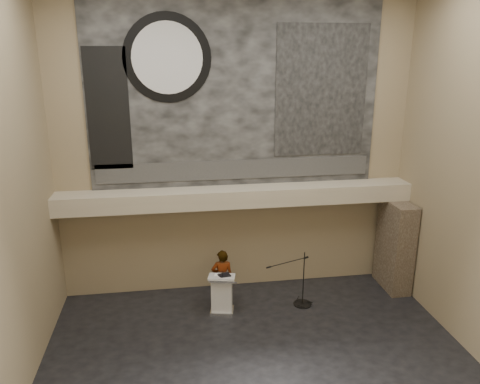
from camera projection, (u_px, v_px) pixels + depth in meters
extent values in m
plane|color=black|center=(261.00, 367.00, 10.62)|extent=(10.00, 10.00, 0.00)
cube|color=#8D7A59|center=(236.00, 148.00, 13.16)|extent=(10.00, 0.02, 8.50)
cube|color=#8D7A59|center=(330.00, 281.00, 5.60)|extent=(10.00, 0.02, 8.50)
cube|color=#8D7A59|center=(0.00, 199.00, 8.66)|extent=(0.02, 8.00, 8.50)
cube|color=tan|center=(238.00, 196.00, 13.16)|extent=(10.00, 0.80, 0.50)
cylinder|color=#B2893D|center=(181.00, 209.00, 12.97)|extent=(0.04, 0.04, 0.06)
cylinder|color=#B2893D|center=(303.00, 203.00, 13.47)|extent=(0.04, 0.04, 0.06)
cube|color=black|center=(236.00, 96.00, 12.71)|extent=(8.00, 0.05, 5.00)
cube|color=#303030|center=(236.00, 169.00, 13.27)|extent=(7.76, 0.02, 0.55)
cylinder|color=black|center=(167.00, 58.00, 12.12)|extent=(2.30, 0.02, 2.30)
cylinder|color=silver|center=(167.00, 58.00, 12.10)|extent=(1.84, 0.02, 1.84)
cube|color=black|center=(321.00, 91.00, 12.99)|extent=(2.60, 0.02, 3.60)
cube|color=black|center=(108.00, 110.00, 12.27)|extent=(1.10, 0.02, 3.20)
cube|color=#3F3327|center=(395.00, 245.00, 13.87)|extent=(0.60, 1.40, 2.70)
cube|color=silver|center=(222.00, 310.00, 12.85)|extent=(0.72, 0.60, 0.08)
cube|color=silver|center=(222.00, 293.00, 12.70)|extent=(0.62, 0.49, 0.96)
cube|color=silver|center=(222.00, 277.00, 12.53)|extent=(0.79, 0.63, 0.13)
cube|color=black|center=(224.00, 275.00, 12.52)|extent=(0.36, 0.32, 0.04)
cube|color=white|center=(218.00, 276.00, 12.49)|extent=(0.31, 0.37, 0.00)
imported|color=white|center=(222.00, 278.00, 12.99)|extent=(0.62, 0.42, 1.66)
cylinder|color=black|center=(302.00, 304.00, 13.24)|extent=(0.52, 0.52, 0.02)
cylinder|color=black|center=(304.00, 279.00, 13.01)|extent=(0.03, 0.03, 1.60)
cylinder|color=black|center=(287.00, 262.00, 12.55)|extent=(1.22, 0.48, 0.02)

